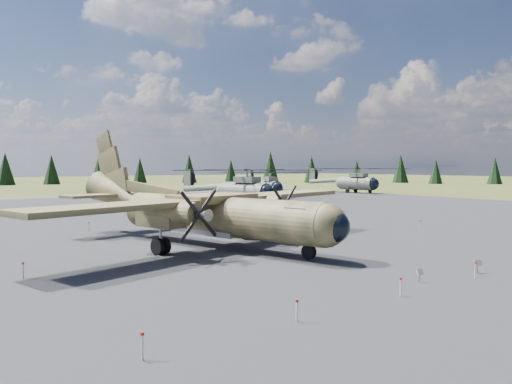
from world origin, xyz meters
TOP-DOWN VIEW (x-y plane):
  - ground at (0.00, 0.00)m, footprint 500.00×500.00m
  - apron at (0.00, 10.00)m, footprint 120.00×120.00m
  - transport_plane at (-3.75, 3.86)m, footprint 27.97×25.04m
  - helicopter_near at (18.08, 29.78)m, footprint 24.49×26.17m
  - helicopter_mid at (33.35, 43.65)m, footprint 23.22×23.56m
  - helicopter_far at (57.78, 44.99)m, footprint 23.07×25.56m
  - info_placard_left at (-1.03, -12.35)m, footprint 0.42×0.19m
  - info_placard_right at (3.16, -12.97)m, footprint 0.48×0.27m
  - barrier_fence at (-0.46, -0.08)m, footprint 33.12×29.62m
  - treeline at (-2.89, 1.90)m, footprint 300.51×302.61m

SIDE VIEW (x-z plane):
  - ground at x=0.00m, z-range 0.00..0.00m
  - apron at x=0.00m, z-range -0.02..0.02m
  - info_placard_left at x=-1.03m, z-range 0.11..0.76m
  - info_placard_right at x=3.16m, z-range 0.12..0.83m
  - barrier_fence at x=-0.46m, z-range 0.08..0.93m
  - transport_plane at x=-3.75m, z-range -1.97..7.31m
  - helicopter_mid at x=33.35m, z-range 0.99..5.70m
  - helicopter_far at x=57.78m, z-range 1.10..6.36m
  - helicopter_near at x=18.08m, z-range 1.10..6.38m
  - treeline at x=-2.89m, z-range -0.79..10.15m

